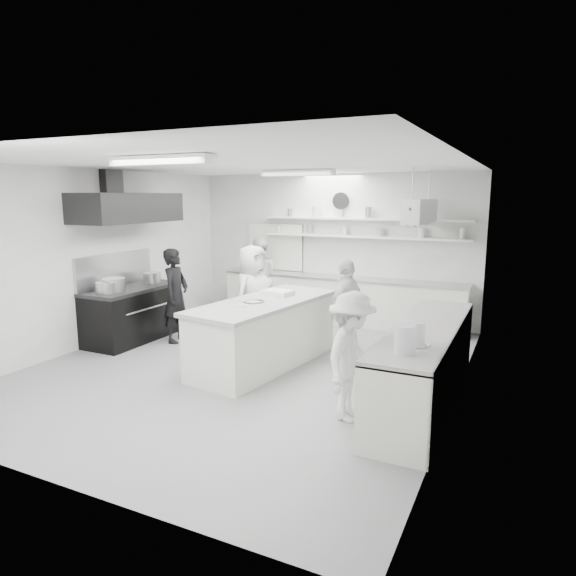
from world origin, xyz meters
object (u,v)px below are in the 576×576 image
at_px(prep_island, 265,334).
at_px(cook_back, 259,279).
at_px(stove, 133,315).
at_px(right_counter, 424,366).
at_px(back_counter, 340,300).
at_px(cook_stove, 176,296).

height_order(prep_island, cook_back, cook_back).
relative_size(stove, right_counter, 0.55).
distance_m(back_counter, prep_island, 3.00).
relative_size(cook_stove, cook_back, 0.98).
distance_m(back_counter, cook_back, 1.75).
distance_m(stove, back_counter, 4.03).
distance_m(prep_island, cook_back, 3.03).
bearing_deg(prep_island, back_counter, 95.52).
height_order(stove, right_counter, right_counter).
relative_size(back_counter, cook_back, 2.97).
height_order(stove, back_counter, back_counter).
xyz_separation_m(back_counter, cook_stove, (-2.13, -2.55, 0.37)).
relative_size(stove, back_counter, 0.36).
relative_size(stove, prep_island, 0.69).
xyz_separation_m(back_counter, cook_back, (-1.66, -0.40, 0.38)).
bearing_deg(stove, cook_back, 62.57).
height_order(back_counter, right_counter, right_counter).
bearing_deg(right_counter, prep_island, 170.67).
bearing_deg(prep_island, cook_stove, 175.43).
xyz_separation_m(stove, cook_back, (1.24, 2.40, 0.39)).
xyz_separation_m(stove, cook_stove, (0.77, 0.25, 0.38)).
bearing_deg(cook_stove, prep_island, -111.31).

